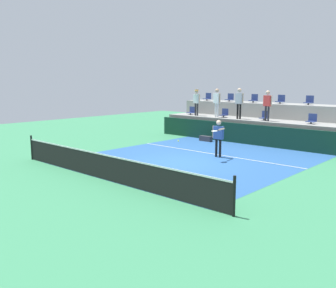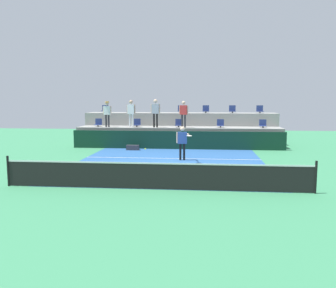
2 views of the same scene
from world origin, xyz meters
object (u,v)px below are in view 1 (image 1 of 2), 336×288
at_px(stadium_chair_upper_far_left, 208,97).
at_px(spectator_in_white, 239,100).
at_px(stadium_chair_upper_center, 281,100).
at_px(stadium_chair_upper_mid_right, 309,101).
at_px(stadium_chair_upper_mid_left, 254,99).
at_px(spectator_in_grey, 267,103).
at_px(equipment_bag, 206,139).
at_px(stadium_chair_upper_left, 230,98).
at_px(stadium_chair_lower_far_left, 191,111).
at_px(tennis_ball, 178,141).
at_px(stadium_chair_lower_right, 312,120).
at_px(stadium_chair_lower_left, 224,114).
at_px(spectator_leaning_on_rail, 217,100).
at_px(stadium_chair_lower_center, 265,116).
at_px(tennis_player, 218,135).

relative_size(stadium_chair_upper_far_left, spectator_in_white, 0.29).
distance_m(stadium_chair_upper_center, stadium_chair_upper_mid_right, 1.70).
bearing_deg(stadium_chair_upper_mid_left, spectator_in_grey, -46.42).
relative_size(stadium_chair_upper_center, equipment_bag, 0.68).
relative_size(stadium_chair_upper_left, stadium_chair_upper_mid_right, 1.00).
bearing_deg(spectator_in_white, stadium_chair_upper_left, 133.36).
relative_size(stadium_chair_lower_far_left, equipment_bag, 0.68).
height_order(stadium_chair_upper_mid_right, tennis_ball, stadium_chair_upper_mid_right).
height_order(spectator_in_white, equipment_bag, spectator_in_white).
bearing_deg(stadium_chair_lower_right, spectator_in_grey, -170.64).
bearing_deg(tennis_ball, stadium_chair_upper_mid_right, 69.39).
xyz_separation_m(stadium_chair_upper_left, stadium_chair_upper_center, (3.55, 0.00, 0.00)).
relative_size(stadium_chair_lower_right, stadium_chair_upper_center, 1.00).
bearing_deg(stadium_chair_lower_far_left, stadium_chair_upper_mid_right, 14.37).
distance_m(stadium_chair_lower_left, spectator_leaning_on_rail, 0.96).
bearing_deg(spectator_leaning_on_rail, stadium_chair_upper_far_left, 136.57).
height_order(spectator_in_white, tennis_ball, spectator_in_white).
bearing_deg(stadium_chair_lower_left, tennis_ball, -75.91).
distance_m(stadium_chair_lower_far_left, spectator_in_white, 3.96).
height_order(stadium_chair_lower_center, stadium_chair_upper_mid_right, stadium_chair_upper_mid_right).
bearing_deg(stadium_chair_lower_center, stadium_chair_upper_mid_left, 134.18).
xyz_separation_m(stadium_chair_lower_left, stadium_chair_upper_left, (-0.80, 1.80, 0.85)).
relative_size(stadium_chair_lower_far_left, spectator_in_white, 0.29).
bearing_deg(equipment_bag, tennis_player, -46.38).
relative_size(stadium_chair_lower_center, stadium_chair_upper_mid_right, 1.00).
bearing_deg(spectator_in_white, tennis_ball, -87.48).
relative_size(stadium_chair_lower_left, tennis_ball, 7.65).
xyz_separation_m(stadium_chair_lower_center, equipment_bag, (-2.62, -1.97, -1.31)).
distance_m(stadium_chair_lower_left, stadium_chair_upper_center, 3.39).
relative_size(stadium_chair_lower_right, tennis_player, 0.31).
relative_size(stadium_chair_lower_far_left, stadium_chair_upper_mid_right, 1.00).
height_order(spectator_leaning_on_rail, spectator_in_grey, spectator_leaning_on_rail).
height_order(stadium_chair_lower_right, stadium_chair_upper_center, stadium_chair_upper_center).
bearing_deg(equipment_bag, spectator_in_grey, 28.24).
relative_size(stadium_chair_upper_center, spectator_in_white, 0.29).
distance_m(tennis_player, tennis_ball, 1.94).
relative_size(stadium_chair_upper_mid_left, tennis_player, 0.31).
bearing_deg(spectator_leaning_on_rail, tennis_player, -53.99).
height_order(stadium_chair_upper_mid_right, equipment_bag, stadium_chair_upper_mid_right).
height_order(stadium_chair_lower_left, tennis_ball, stadium_chair_lower_left).
bearing_deg(stadium_chair_upper_center, spectator_leaning_on_rail, -144.40).
distance_m(stadium_chair_lower_left, stadium_chair_upper_mid_right, 4.87).
relative_size(stadium_chair_lower_left, stadium_chair_lower_center, 1.00).
relative_size(stadium_chair_lower_center, stadium_chair_upper_center, 1.00).
xyz_separation_m(stadium_chair_upper_far_left, stadium_chair_upper_mid_left, (3.57, 0.00, 0.00)).
xyz_separation_m(tennis_player, equipment_bag, (-3.17, 3.33, -0.88)).
bearing_deg(stadium_chair_upper_mid_left, stadium_chair_upper_center, 0.00).
bearing_deg(tennis_ball, spectator_in_white, 92.52).
distance_m(stadium_chair_upper_left, equipment_bag, 4.44).
bearing_deg(stadium_chair_upper_far_left, stadium_chair_lower_right, -12.71).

